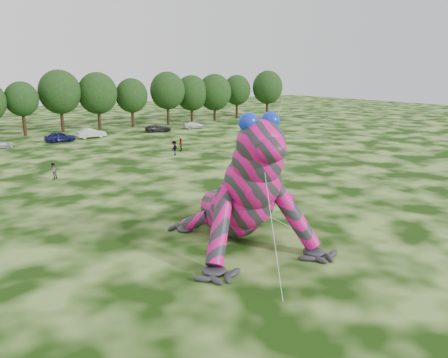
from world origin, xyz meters
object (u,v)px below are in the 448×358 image
object	(u,v)px
tree_12	(132,103)
spectator_2	(174,148)
tree_13	(168,98)
spectator_3	(181,145)
tree_10	(61,101)
flying_kite	(311,8)
tree_15	(215,97)
tree_9	(23,109)
car_5	(91,133)
tree_17	(267,94)
car_7	(194,125)
tree_14	(192,99)
tree_11	(98,101)
tree_16	(237,97)
car_4	(60,137)
car_6	(158,128)
inflatable_gecko	(229,171)
spectator_1	(53,171)

from	to	relation	value
tree_12	spectator_2	world-z (taller)	tree_12
tree_13	spectator_3	size ratio (longest dim) A/B	6.02
tree_12	tree_10	bearing A→B (deg)	176.20
flying_kite	tree_15	xyz separation A→B (m)	(25.04, 51.10, -10.32)
tree_9	tree_13	xyz separation A→B (m)	(26.07, -0.22, 0.72)
tree_12	car_5	world-z (taller)	tree_12
tree_17	car_7	bearing A→B (deg)	-162.81
tree_14	tree_15	bearing A→B (deg)	-10.74
tree_11	tree_16	world-z (taller)	tree_11
flying_kite	tree_17	xyz separation A→B (m)	(38.51, 50.00, -9.99)
tree_17	spectator_2	world-z (taller)	tree_17
tree_16	car_4	size ratio (longest dim) A/B	2.14
car_4	tree_14	bearing A→B (deg)	-70.97
tree_11	tree_15	world-z (taller)	tree_11
flying_kite	car_5	size ratio (longest dim) A/B	3.80
tree_10	tree_13	bearing A→B (deg)	-4.21
car_5	car_7	world-z (taller)	car_5
car_4	tree_16	bearing A→B (deg)	-75.78
tree_16	car_6	xyz separation A→B (m)	(-24.54, -10.30, -4.06)
tree_15	car_4	distance (m)	36.16
flying_kite	car_7	size ratio (longest dim) A/B	4.02
inflatable_gecko	tree_9	bearing A→B (deg)	103.82
tree_10	tree_14	bearing A→B (deg)	0.32
tree_14	car_7	bearing A→B (deg)	-119.15
spectator_3	tree_14	bearing A→B (deg)	173.89
tree_16	car_7	world-z (taller)	tree_16
tree_10	car_7	size ratio (longest dim) A/B	2.45
tree_13	car_6	bearing A→B (deg)	-127.72
tree_10	spectator_1	size ratio (longest dim) A/B	6.49
tree_16	car_4	xyz separation A→B (m)	(-41.44, -11.72, -3.94)
car_6	spectator_2	world-z (taller)	spectator_2
car_4	car_6	bearing A→B (deg)	-86.75
car_6	tree_14	bearing A→B (deg)	-42.87
tree_13	tree_16	bearing A→B (deg)	6.99
inflatable_gecko	car_5	size ratio (longest dim) A/B	3.64
car_7	car_4	bearing A→B (deg)	99.12
tree_10	tree_12	xyz separation A→B (m)	(12.62, -0.84, -0.77)
car_4	car_5	size ratio (longest dim) A/B	0.96
tree_16	spectator_1	world-z (taller)	tree_16
tree_9	spectator_1	xyz separation A→B (m)	(-3.87, -32.87, -3.53)
car_7	spectator_2	size ratio (longest dim) A/B	2.39
tree_13	car_7	bearing A→B (deg)	-82.06
spectator_1	spectator_3	bearing A→B (deg)	161.18
inflatable_gecko	tree_13	bearing A→B (deg)	77.81
tree_14	spectator_1	bearing A→B (deg)	-136.64
flying_kite	tree_13	size ratio (longest dim) A/B	1.70
tree_15	spectator_2	world-z (taller)	tree_15
tree_13	flying_kite	bearing A→B (deg)	-105.19
tree_13	car_5	world-z (taller)	tree_13
tree_13	car_5	size ratio (longest dim) A/B	2.23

